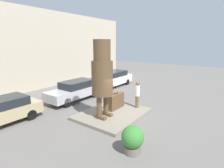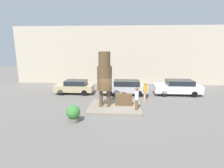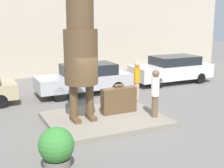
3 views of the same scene
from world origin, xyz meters
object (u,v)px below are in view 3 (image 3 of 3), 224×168
Objects in this scene: giant_suitcase at (119,100)px; tourist at (155,91)px; parked_car_silver at (85,78)px; worker_hivis at (137,79)px; parked_car_white at (172,69)px; statue_figure at (81,49)px; planter_pot at (56,148)px.

tourist reaches higher than giant_suitcase.
parked_car_silver is 2.67m from worker_hivis.
tourist reaches higher than parked_car_white.
statue_figure is 3.13m from tourist.
parked_car_white is 4.25m from worker_hivis.
worker_hivis is (5.31, 5.15, 0.37)m from planter_pot.
giant_suitcase is 0.78× the size of worker_hivis.
parked_car_white is at bearing 31.45° from worker_hivis.
statue_figure is at bearing 160.58° from tourist.
parked_car_silver is at bearing 67.65° from statue_figure.
giant_suitcase is 4.58m from planter_pot.
planter_pot is at bearing 39.52° from parked_car_white.
tourist is 3.22m from worker_hivis.
giant_suitcase is at bearing 43.10° from planter_pot.
statue_figure reaches higher than planter_pot.
tourist is at bearing -19.42° from statue_figure.
parked_car_silver is at bearing 88.37° from giant_suitcase.
parked_car_silver is (-0.86, 4.96, -0.35)m from tourist.
statue_figure is 0.92× the size of parked_car_white.
parked_car_silver is at bearing 99.87° from tourist.
giant_suitcase is at bearing -134.17° from worker_hivis.
statue_figure is 2.47× the size of tourist.
worker_hivis is at bearing 31.45° from parked_car_white.
giant_suitcase is 2.84m from worker_hivis.
parked_car_white is (7.15, 4.38, -1.93)m from statue_figure.
statue_figure is 4.81m from parked_car_silver.
giant_suitcase is 7.02m from parked_car_white.
giant_suitcase is 0.29× the size of parked_car_white.
tourist is (2.54, -0.89, -1.59)m from statue_figure.
planter_pot is (-4.32, -2.10, -0.54)m from tourist.
tourist is 5.05m from parked_car_silver.
planter_pot is (-3.34, -3.13, -0.07)m from giant_suitcase.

